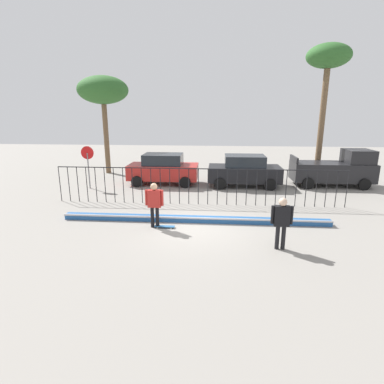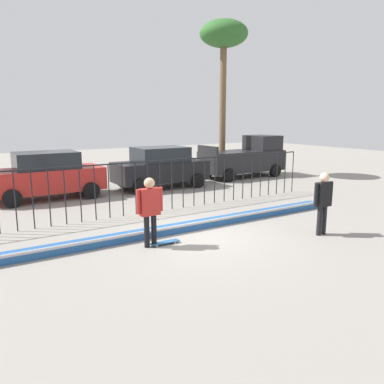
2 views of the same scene
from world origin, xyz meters
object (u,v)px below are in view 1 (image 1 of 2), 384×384
object	(u,v)px
pickup_truck	(336,169)
palm_tree_tall	(328,62)
skateboard	(165,226)
camera_operator	(282,219)
palm_tree_short	(103,91)
parked_car_black	(244,171)
parked_car_red	(163,169)
stop_sign	(88,161)
skateboarder	(154,201)

from	to	relation	value
pickup_truck	palm_tree_tall	world-z (taller)	palm_tree_tall
pickup_truck	palm_tree_tall	size ratio (longest dim) A/B	0.56
skateboard	camera_operator	distance (m)	4.54
pickup_truck	palm_tree_short	bearing A→B (deg)	173.17
camera_operator	parked_car_black	world-z (taller)	parked_car_black
pickup_truck	camera_operator	bearing A→B (deg)	-114.14
parked_car_red	pickup_truck	xyz separation A→B (m)	(10.55, 0.32, 0.06)
parked_car_black	pickup_truck	world-z (taller)	pickup_truck
camera_operator	parked_car_black	size ratio (longest dim) A/B	0.41
stop_sign	palm_tree_tall	size ratio (longest dim) A/B	0.30
skateboarder	stop_sign	size ratio (longest dim) A/B	0.72
parked_car_black	palm_tree_tall	xyz separation A→B (m)	(4.81, 1.73, 6.31)
stop_sign	palm_tree_tall	world-z (taller)	palm_tree_tall
skateboarder	stop_sign	distance (m)	7.90
skateboard	palm_tree_tall	world-z (taller)	palm_tree_tall
camera_operator	parked_car_red	world-z (taller)	parked_car_red
skateboard	palm_tree_short	bearing A→B (deg)	129.97
skateboarder	skateboard	size ratio (longest dim) A/B	2.24
camera_operator	skateboarder	bearing A→B (deg)	-4.42
camera_operator	palm_tree_tall	world-z (taller)	palm_tree_tall
pickup_truck	palm_tree_tall	xyz separation A→B (m)	(-0.73, 1.19, 6.24)
pickup_truck	palm_tree_short	distance (m)	16.27
camera_operator	parked_car_black	xyz separation A→B (m)	(-0.45, 8.89, -0.09)
skateboarder	stop_sign	xyz separation A→B (m)	(-5.11, 5.99, 0.54)
camera_operator	palm_tree_short	world-z (taller)	palm_tree_short
camera_operator	pickup_truck	world-z (taller)	pickup_truck
parked_car_black	palm_tree_short	xyz separation A→B (m)	(-9.72, 3.52, 4.84)
palm_tree_short	skateboarder	bearing A→B (deg)	-62.31
skateboarder	palm_tree_tall	distance (m)	14.08
pickup_truck	skateboard	bearing A→B (deg)	-135.42
skateboarder	palm_tree_tall	world-z (taller)	palm_tree_tall
skateboard	stop_sign	xyz separation A→B (m)	(-5.50, 6.04, 1.56)
skateboarder	camera_operator	xyz separation A→B (m)	(4.52, -1.64, -0.01)
camera_operator	pickup_truck	bearing A→B (deg)	-102.87
parked_car_black	palm_tree_short	world-z (taller)	palm_tree_short
palm_tree_tall	pickup_truck	bearing A→B (deg)	-58.52
skateboarder	pickup_truck	xyz separation A→B (m)	(9.61, 7.79, -0.04)
skateboard	palm_tree_short	distance (m)	13.66
pickup_truck	stop_sign	world-z (taller)	stop_sign
palm_tree_tall	camera_operator	bearing A→B (deg)	-112.33
parked_car_black	pickup_truck	xyz separation A→B (m)	(5.54, 0.54, 0.06)
skateboard	pickup_truck	world-z (taller)	pickup_truck
skateboard	pickup_truck	size ratio (longest dim) A/B	0.17
palm_tree_short	palm_tree_tall	bearing A→B (deg)	-7.02
palm_tree_short	skateboard	bearing A→B (deg)	-60.84
skateboarder	skateboard	bearing A→B (deg)	-41.40
skateboarder	skateboard	distance (m)	1.09
parked_car_black	pickup_truck	distance (m)	5.57
camera_operator	palm_tree_tall	size ratio (longest dim) A/B	0.21
stop_sign	palm_tree_short	xyz separation A→B (m)	(-0.54, 4.78, 4.20)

